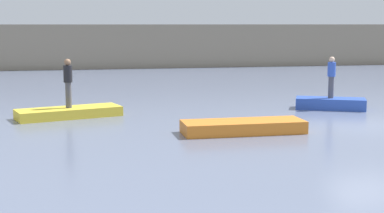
{
  "coord_description": "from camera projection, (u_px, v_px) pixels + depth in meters",
  "views": [
    {
      "loc": [
        -9.7,
        -17.25,
        3.43
      ],
      "look_at": [
        -5.59,
        2.59,
        0.44
      ],
      "focal_mm": 52.4,
      "sensor_mm": 36.0,
      "label": 1
    }
  ],
  "objects": [
    {
      "name": "ground_plane",
      "position": [
        367.0,
        125.0,
        19.16
      ],
      "size": [
        120.0,
        120.0,
        0.0
      ],
      "primitive_type": "plane",
      "color": "slate"
    },
    {
      "name": "embankment_wall",
      "position": [
        199.0,
        46.0,
        44.69
      ],
      "size": [
        80.0,
        1.2,
        3.39
      ],
      "primitive_type": "cube",
      "color": "gray",
      "rests_on": "ground_plane"
    },
    {
      "name": "rowboat_yellow",
      "position": [
        69.0,
        113.0,
        20.7
      ],
      "size": [
        3.99,
        2.28,
        0.36
      ],
      "primitive_type": "cube",
      "rotation": [
        0.0,
        0.0,
        0.29
      ],
      "color": "gold",
      "rests_on": "ground_plane"
    },
    {
      "name": "rowboat_orange",
      "position": [
        243.0,
        127.0,
        17.75
      ],
      "size": [
        3.88,
        1.28,
        0.4
      ],
      "primitive_type": "cube",
      "rotation": [
        0.0,
        0.0,
        0.0
      ],
      "color": "orange",
      "rests_on": "ground_plane"
    },
    {
      "name": "rowboat_blue",
      "position": [
        330.0,
        104.0,
        22.72
      ],
      "size": [
        2.92,
        2.06,
        0.45
      ],
      "primitive_type": "cube",
      "rotation": [
        0.0,
        0.0,
        -0.42
      ],
      "color": "#2B4CAD",
      "rests_on": "ground_plane"
    },
    {
      "name": "person_blue_shirt",
      "position": [
        331.0,
        75.0,
        22.55
      ],
      "size": [
        0.32,
        0.32,
        1.67
      ],
      "color": "#4C4C56",
      "rests_on": "rowboat_blue"
    },
    {
      "name": "person_dark_shirt",
      "position": [
        68.0,
        80.0,
        20.53
      ],
      "size": [
        0.32,
        0.32,
        1.81
      ],
      "color": "#4C4C56",
      "rests_on": "rowboat_yellow"
    }
  ]
}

